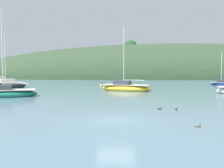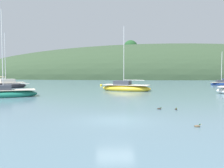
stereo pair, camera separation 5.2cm
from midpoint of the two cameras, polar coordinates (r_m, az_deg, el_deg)
The scene contains 10 objects.
ground_plane at distance 18.25m, azimuth 0.71°, elevation -7.56°, with size 400.00×400.00×0.00m, color slate.
far_shoreline_hill at distance 96.20m, azimuth 14.68°, elevation 1.29°, with size 150.00×36.00×25.59m.
sailboat_red_portside at distance 34.66m, azimuth -21.41°, elevation -1.85°, with size 7.50×4.56×10.62m.
sailboat_navy_dinghy at distance 58.48m, azimuth 22.09°, elevation 0.10°, with size 4.78×1.69×6.82m.
sailboat_cream_ketch at distance 41.12m, azimuth 2.87°, elevation -0.79°, with size 8.02×5.21×9.94m.
sailboat_yellow_far at distance 49.86m, azimuth -21.83°, elevation -0.29°, with size 7.83×6.57×9.71m.
mooring_buoy_channel at distance 52.10m, azimuth -2.34°, elevation -0.26°, with size 0.44×0.44×0.54m.
duck_lone_left at distance 23.16m, azimuth 9.89°, elevation -5.12°, with size 0.43×0.22×0.24m.
duck_lone_right at distance 23.16m, azimuth 13.27°, elevation -5.16°, with size 0.19×0.42×0.24m.
duck_lead at distance 16.90m, azimuth 17.49°, elevation -8.43°, with size 0.42×0.19×0.24m.
Camera 1 is at (-0.48, -17.91, 3.49)m, focal length 43.55 mm.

